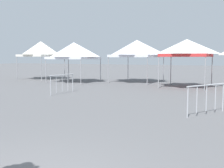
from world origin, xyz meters
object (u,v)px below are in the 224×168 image
canopy_tent_behind_left (74,51)px  canopy_tent_far_right (187,48)px  crowd_barrier_mid_lot (207,93)px  crowd_barrier_near_person (62,80)px  canopy_tent_behind_right (137,49)px  canopy_tent_far_left (41,49)px

canopy_tent_behind_left → canopy_tent_far_right: size_ratio=1.09×
canopy_tent_far_right → crowd_barrier_mid_lot: 9.39m
crowd_barrier_near_person → canopy_tent_behind_right: bearing=83.5°
canopy_tent_behind_left → crowd_barrier_near_person: bearing=-60.6°
canopy_tent_behind_right → canopy_tent_far_right: (4.51, -2.30, -0.09)m
crowd_barrier_near_person → crowd_barrier_mid_lot: same height
canopy_tent_behind_left → crowd_barrier_mid_lot: bearing=-37.1°
crowd_barrier_mid_lot → canopy_tent_far_left: bearing=148.1°
canopy_tent_behind_left → crowd_barrier_near_person: size_ratio=1.68×
canopy_tent_far_left → canopy_tent_behind_left: bearing=-15.3°
canopy_tent_far_left → canopy_tent_behind_right: size_ratio=0.92×
canopy_tent_behind_left → canopy_tent_behind_right: size_ratio=0.93×
canopy_tent_behind_right → crowd_barrier_mid_lot: 13.33m
canopy_tent_behind_left → canopy_tent_far_right: (9.19, -0.07, 0.08)m
crowd_barrier_near_person → crowd_barrier_mid_lot: (8.07, -2.37, 0.00)m
crowd_barrier_near_person → canopy_tent_far_left: bearing=136.7°
crowd_barrier_mid_lot → canopy_tent_behind_left: bearing=142.9°
canopy_tent_far_right → canopy_tent_far_left: bearing=174.5°
canopy_tent_behind_left → canopy_tent_far_right: canopy_tent_behind_left is taller
canopy_tent_behind_right → crowd_barrier_mid_lot: (7.07, -11.13, -1.99)m
canopy_tent_behind_right → crowd_barrier_near_person: (-1.00, -8.76, -1.99)m
canopy_tent_behind_left → canopy_tent_far_left: bearing=164.7°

